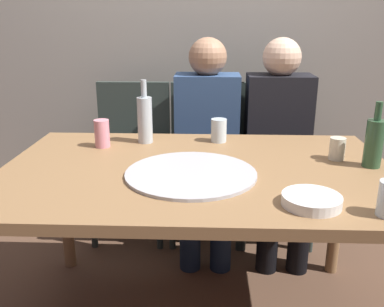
{
  "coord_description": "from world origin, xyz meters",
  "views": [
    {
      "loc": [
        0.04,
        -1.5,
        1.27
      ],
      "look_at": [
        -0.02,
        0.02,
        0.77
      ],
      "focal_mm": 38.89,
      "sensor_mm": 36.0,
      "label": 1
    }
  ],
  "objects_px": {
    "dining_table": "(197,185)",
    "wine_bottle": "(374,142)",
    "guest_in_sweater": "(207,136)",
    "guest_in_beanie": "(279,137)",
    "wine_glass": "(219,130)",
    "chair_middle": "(207,150)",
    "tumbler_far": "(337,149)",
    "plate_stack": "(311,200)",
    "chair_right": "(274,151)",
    "soda_can": "(102,133)",
    "beer_bottle": "(145,119)",
    "chair_left": "(132,149)",
    "pizza_tray": "(191,173)"
  },
  "relations": [
    {
      "from": "dining_table",
      "to": "wine_bottle",
      "type": "relative_size",
      "value": 5.95
    },
    {
      "from": "wine_bottle",
      "to": "guest_in_sweater",
      "type": "distance_m",
      "value": 0.96
    },
    {
      "from": "guest_in_sweater",
      "to": "guest_in_beanie",
      "type": "bearing_deg",
      "value": -180.0
    },
    {
      "from": "wine_glass",
      "to": "chair_middle",
      "type": "xyz_separation_m",
      "value": [
        -0.06,
        0.53,
        -0.26
      ]
    },
    {
      "from": "wine_glass",
      "to": "guest_in_beanie",
      "type": "distance_m",
      "value": 0.53
    },
    {
      "from": "tumbler_far",
      "to": "plate_stack",
      "type": "height_order",
      "value": "tumbler_far"
    },
    {
      "from": "chair_right",
      "to": "guest_in_sweater",
      "type": "relative_size",
      "value": 0.77
    },
    {
      "from": "chair_right",
      "to": "soda_can",
      "type": "bearing_deg",
      "value": 36.1
    },
    {
      "from": "beer_bottle",
      "to": "chair_left",
      "type": "xyz_separation_m",
      "value": [
        -0.17,
        0.55,
        -0.32
      ]
    },
    {
      "from": "pizza_tray",
      "to": "chair_left",
      "type": "distance_m",
      "value": 1.06
    },
    {
      "from": "chair_left",
      "to": "guest_in_beanie",
      "type": "relative_size",
      "value": 0.77
    },
    {
      "from": "beer_bottle",
      "to": "chair_left",
      "type": "height_order",
      "value": "beer_bottle"
    },
    {
      "from": "tumbler_far",
      "to": "chair_middle",
      "type": "xyz_separation_m",
      "value": [
        -0.53,
        0.76,
        -0.25
      ]
    },
    {
      "from": "plate_stack",
      "to": "guest_in_sweater",
      "type": "relative_size",
      "value": 0.16
    },
    {
      "from": "wine_bottle",
      "to": "guest_in_beanie",
      "type": "relative_size",
      "value": 0.22
    },
    {
      "from": "wine_bottle",
      "to": "guest_in_beanie",
      "type": "height_order",
      "value": "guest_in_beanie"
    },
    {
      "from": "beer_bottle",
      "to": "guest_in_beanie",
      "type": "bearing_deg",
      "value": 30.27
    },
    {
      "from": "guest_in_sweater",
      "to": "chair_right",
      "type": "bearing_deg",
      "value": -159.35
    },
    {
      "from": "dining_table",
      "to": "beer_bottle",
      "type": "bearing_deg",
      "value": 126.93
    },
    {
      "from": "plate_stack",
      "to": "chair_middle",
      "type": "bearing_deg",
      "value": 105.05
    },
    {
      "from": "plate_stack",
      "to": "chair_right",
      "type": "height_order",
      "value": "chair_right"
    },
    {
      "from": "chair_right",
      "to": "wine_glass",
      "type": "bearing_deg",
      "value": 56.69
    },
    {
      "from": "chair_middle",
      "to": "guest_in_sweater",
      "type": "height_order",
      "value": "guest_in_sweater"
    },
    {
      "from": "beer_bottle",
      "to": "chair_right",
      "type": "distance_m",
      "value": 0.93
    },
    {
      "from": "pizza_tray",
      "to": "chair_middle",
      "type": "height_order",
      "value": "chair_middle"
    },
    {
      "from": "pizza_tray",
      "to": "guest_in_sweater",
      "type": "height_order",
      "value": "guest_in_sweater"
    },
    {
      "from": "chair_right",
      "to": "guest_in_sweater",
      "type": "distance_m",
      "value": 0.45
    },
    {
      "from": "pizza_tray",
      "to": "beer_bottle",
      "type": "relative_size",
      "value": 1.68
    },
    {
      "from": "beer_bottle",
      "to": "soda_can",
      "type": "bearing_deg",
      "value": -156.27
    },
    {
      "from": "dining_table",
      "to": "wine_bottle",
      "type": "distance_m",
      "value": 0.69
    },
    {
      "from": "wine_bottle",
      "to": "beer_bottle",
      "type": "bearing_deg",
      "value": 162.24
    },
    {
      "from": "chair_middle",
      "to": "guest_in_beanie",
      "type": "bearing_deg",
      "value": 159.35
    },
    {
      "from": "pizza_tray",
      "to": "chair_left",
      "type": "relative_size",
      "value": 0.53
    },
    {
      "from": "beer_bottle",
      "to": "chair_middle",
      "type": "relative_size",
      "value": 0.32
    },
    {
      "from": "pizza_tray",
      "to": "chair_middle",
      "type": "distance_m",
      "value": 0.99
    },
    {
      "from": "dining_table",
      "to": "wine_glass",
      "type": "relative_size",
      "value": 14.09
    },
    {
      "from": "tumbler_far",
      "to": "guest_in_sweater",
      "type": "relative_size",
      "value": 0.08
    },
    {
      "from": "beer_bottle",
      "to": "soda_can",
      "type": "distance_m",
      "value": 0.2
    },
    {
      "from": "chair_left",
      "to": "wine_bottle",
      "type": "bearing_deg",
      "value": 142.24
    },
    {
      "from": "chair_right",
      "to": "guest_in_sweater",
      "type": "bearing_deg",
      "value": 20.65
    },
    {
      "from": "dining_table",
      "to": "beer_bottle",
      "type": "distance_m",
      "value": 0.45
    },
    {
      "from": "chair_right",
      "to": "dining_table",
      "type": "bearing_deg",
      "value": 63.77
    },
    {
      "from": "tumbler_far",
      "to": "soda_can",
      "type": "height_order",
      "value": "soda_can"
    },
    {
      "from": "dining_table",
      "to": "chair_left",
      "type": "bearing_deg",
      "value": 115.52
    },
    {
      "from": "tumbler_far",
      "to": "wine_bottle",
      "type": "bearing_deg",
      "value": -36.4
    },
    {
      "from": "tumbler_far",
      "to": "soda_can",
      "type": "xyz_separation_m",
      "value": [
        -0.99,
        0.13,
        0.02
      ]
    },
    {
      "from": "tumbler_far",
      "to": "guest_in_beanie",
      "type": "height_order",
      "value": "guest_in_beanie"
    },
    {
      "from": "beer_bottle",
      "to": "chair_right",
      "type": "height_order",
      "value": "beer_bottle"
    },
    {
      "from": "wine_glass",
      "to": "chair_middle",
      "type": "relative_size",
      "value": 0.12
    },
    {
      "from": "wine_glass",
      "to": "plate_stack",
      "type": "xyz_separation_m",
      "value": [
        0.27,
        -0.68,
        -0.04
      ]
    }
  ]
}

